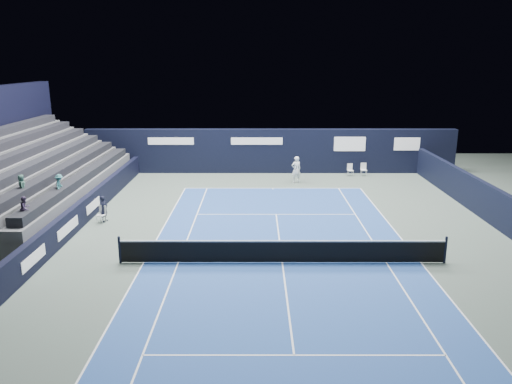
{
  "coord_description": "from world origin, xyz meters",
  "views": [
    {
      "loc": [
        -1.02,
        -18.33,
        7.74
      ],
      "look_at": [
        -1.04,
        6.05,
        1.3
      ],
      "focal_mm": 35.0,
      "sensor_mm": 36.0,
      "label": 1
    }
  ],
  "objects_px": {
    "line_judge_chair": "(102,213)",
    "tennis_player": "(296,169)",
    "tennis_net": "(282,251)",
    "folding_chair_back_b": "(364,168)",
    "folding_chair_back_a": "(350,168)"
  },
  "relations": [
    {
      "from": "folding_chair_back_b",
      "to": "line_judge_chair",
      "type": "bearing_deg",
      "value": -146.45
    },
    {
      "from": "folding_chair_back_a",
      "to": "line_judge_chair",
      "type": "bearing_deg",
      "value": -150.86
    },
    {
      "from": "tennis_player",
      "to": "folding_chair_back_b",
      "type": "bearing_deg",
      "value": 22.48
    },
    {
      "from": "folding_chair_back_b",
      "to": "line_judge_chair",
      "type": "relative_size",
      "value": 1.07
    },
    {
      "from": "line_judge_chair",
      "to": "tennis_player",
      "type": "distance_m",
      "value": 13.17
    },
    {
      "from": "folding_chair_back_b",
      "to": "folding_chair_back_a",
      "type": "bearing_deg",
      "value": -179.84
    },
    {
      "from": "folding_chair_back_a",
      "to": "tennis_player",
      "type": "distance_m",
      "value": 4.37
    },
    {
      "from": "line_judge_chair",
      "to": "tennis_player",
      "type": "xyz_separation_m",
      "value": [
        10.21,
        8.31,
        0.4
      ]
    },
    {
      "from": "tennis_net",
      "to": "tennis_player",
      "type": "xyz_separation_m",
      "value": [
        1.57,
        13.42,
        0.37
      ]
    },
    {
      "from": "line_judge_chair",
      "to": "tennis_net",
      "type": "relative_size",
      "value": 0.07
    },
    {
      "from": "line_judge_chair",
      "to": "tennis_net",
      "type": "xyz_separation_m",
      "value": [
        8.64,
        -5.12,
        0.03
      ]
    },
    {
      "from": "tennis_player",
      "to": "tennis_net",
      "type": "bearing_deg",
      "value": -96.66
    },
    {
      "from": "folding_chair_back_a",
      "to": "folding_chair_back_b",
      "type": "relative_size",
      "value": 0.95
    },
    {
      "from": "tennis_net",
      "to": "tennis_player",
      "type": "distance_m",
      "value": 13.52
    },
    {
      "from": "line_judge_chair",
      "to": "tennis_player",
      "type": "height_order",
      "value": "tennis_player"
    }
  ]
}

